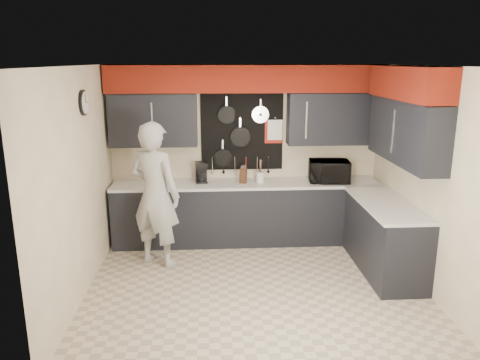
{
  "coord_description": "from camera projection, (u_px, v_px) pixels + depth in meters",
  "views": [
    {
      "loc": [
        -0.5,
        -5.16,
        2.67
      ],
      "look_at": [
        -0.15,
        0.5,
        1.2
      ],
      "focal_mm": 35.0,
      "sensor_mm": 36.0,
      "label": 1
    }
  ],
  "objects": [
    {
      "name": "coffee_maker",
      "position": [
        201.0,
        172.0,
        6.83
      ],
      "size": [
        0.19,
        0.22,
        0.3
      ],
      "rotation": [
        0.0,
        0.0,
        0.13
      ],
      "color": "black",
      "rests_on": "base_cabinets"
    },
    {
      "name": "person",
      "position": [
        155.0,
        195.0,
        6.08
      ],
      "size": [
        0.84,
        0.74,
        1.92
      ],
      "primitive_type": "imported",
      "rotation": [
        0.0,
        0.0,
        2.66
      ],
      "color": "#A8A8A6",
      "rests_on": "ground"
    },
    {
      "name": "ground",
      "position": [
        255.0,
        285.0,
        5.69
      ],
      "size": [
        4.0,
        4.0,
        0.0
      ],
      "primitive_type": "plane",
      "color": "#C2B997",
      "rests_on": "ground"
    },
    {
      "name": "left_wall_assembly",
      "position": [
        79.0,
        182.0,
        5.25
      ],
      "size": [
        0.05,
        3.5,
        2.6
      ],
      "color": "#F6E2BE",
      "rests_on": "ground"
    },
    {
      "name": "base_cabinets",
      "position": [
        282.0,
        218.0,
        6.69
      ],
      "size": [
        3.95,
        2.2,
        0.92
      ],
      "color": "black",
      "rests_on": "ground"
    },
    {
      "name": "microwave",
      "position": [
        329.0,
        171.0,
        6.84
      ],
      "size": [
        0.61,
        0.45,
        0.32
      ],
      "primitive_type": "imported",
      "rotation": [
        0.0,
        0.0,
        -0.1
      ],
      "color": "black",
      "rests_on": "base_cabinets"
    },
    {
      "name": "right_wall_assembly",
      "position": [
        409.0,
        122.0,
        5.56
      ],
      "size": [
        0.36,
        3.5,
        2.6
      ],
      "color": "#F6E2BE",
      "rests_on": "ground"
    },
    {
      "name": "back_wall_assembly",
      "position": [
        247.0,
        106.0,
        6.73
      ],
      "size": [
        4.0,
        0.36,
        2.6
      ],
      "color": "#F6E2BE",
      "rests_on": "ground"
    },
    {
      "name": "utensil_crock",
      "position": [
        260.0,
        177.0,
        6.84
      ],
      "size": [
        0.12,
        0.12,
        0.15
      ],
      "primitive_type": "cylinder",
      "color": "white",
      "rests_on": "base_cabinets"
    },
    {
      "name": "knife_block",
      "position": [
        243.0,
        176.0,
        6.79
      ],
      "size": [
        0.12,
        0.12,
        0.21
      ],
      "primitive_type": "cube",
      "rotation": [
        0.0,
        0.0,
        -0.24
      ],
      "color": "#3B2212",
      "rests_on": "base_cabinets"
    }
  ]
}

